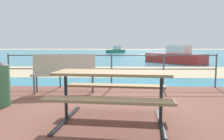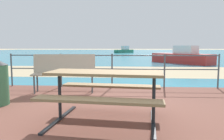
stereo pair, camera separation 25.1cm
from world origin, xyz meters
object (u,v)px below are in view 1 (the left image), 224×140
picnic_table (112,84)px  boat_mid (174,57)px  boat_near (116,50)px  park_bench (64,70)px

picnic_table → boat_mid: size_ratio=0.39×
picnic_table → boat_near: 40.86m
picnic_table → boat_near: size_ratio=0.43×
picnic_table → boat_near: (0.05, 40.86, -0.18)m
park_bench → boat_mid: size_ratio=0.35×
boat_near → park_bench: bearing=40.9°
picnic_table → park_bench: 2.55m
park_bench → boat_near: 38.66m
boat_mid → boat_near: bearing=-29.5°
picnic_table → park_bench: park_bench is taller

